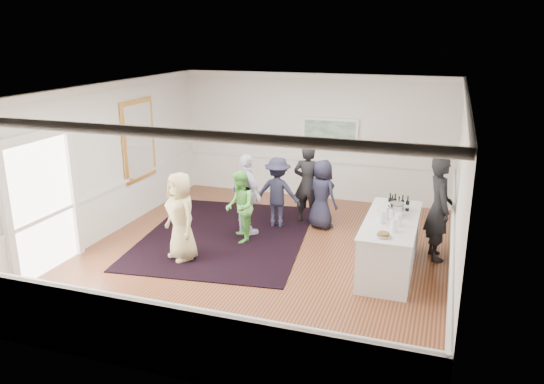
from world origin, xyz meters
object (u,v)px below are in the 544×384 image
(guest_dark_a, at_px, (278,192))
(guest_tan, at_px, (181,216))
(serving_table, at_px, (390,244))
(guest_dark_b, at_px, (308,184))
(guest_navy, at_px, (322,194))
(nut_bowl, at_px, (384,235))
(ice_bucket, at_px, (397,210))
(bartender, at_px, (439,208))
(guest_green, at_px, (240,207))
(guest_lilac, at_px, (247,195))

(guest_dark_a, bearing_deg, guest_tan, 61.24)
(serving_table, height_order, guest_tan, guest_tan)
(guest_dark_b, height_order, guest_navy, guest_dark_b)
(guest_dark_a, bearing_deg, guest_dark_b, -141.36)
(guest_tan, height_order, nut_bowl, guest_tan)
(guest_tan, xyz_separation_m, guest_navy, (2.12, 2.50, -0.09))
(ice_bucket, height_order, nut_bowl, ice_bucket)
(bartender, xyz_separation_m, guest_dark_a, (-3.41, 0.66, -0.22))
(guest_green, distance_m, nut_bowl, 3.36)
(bartender, relative_size, guest_tan, 1.17)
(guest_tan, height_order, guest_dark_b, guest_dark_b)
(guest_lilac, height_order, guest_dark_b, guest_dark_b)
(serving_table, bearing_deg, guest_tan, -168.56)
(guest_dark_b, height_order, ice_bucket, guest_dark_b)
(nut_bowl, bearing_deg, guest_lilac, 150.36)
(guest_navy, bearing_deg, ice_bucket, 169.14)
(serving_table, height_order, guest_navy, guest_navy)
(guest_lilac, relative_size, guest_navy, 1.14)
(serving_table, relative_size, guest_lilac, 1.38)
(guest_dark_a, height_order, guest_dark_b, guest_dark_b)
(guest_green, distance_m, guest_navy, 1.93)
(serving_table, xyz_separation_m, guest_navy, (-1.69, 1.73, 0.27))
(guest_navy, bearing_deg, nut_bowl, 152.35)
(guest_lilac, relative_size, ice_bucket, 6.77)
(bartender, bearing_deg, serving_table, 120.38)
(guest_navy, relative_size, ice_bucket, 5.91)
(serving_table, height_order, guest_dark_b, guest_dark_b)
(serving_table, xyz_separation_m, nut_bowl, (-0.03, -0.93, 0.53))
(bartender, height_order, guest_dark_a, bartender)
(serving_table, xyz_separation_m, guest_dark_b, (-2.07, 1.95, 0.41))
(guest_lilac, bearing_deg, guest_tan, 102.17)
(ice_bucket, xyz_separation_m, nut_bowl, (-0.09, -1.13, -0.08))
(guest_dark_a, height_order, nut_bowl, guest_dark_a)
(guest_dark_b, bearing_deg, nut_bowl, 125.97)
(guest_dark_a, bearing_deg, guest_lilac, 54.20)
(guest_dark_a, relative_size, guest_navy, 1.02)
(guest_green, bearing_deg, guest_tan, -56.16)
(guest_lilac, distance_m, guest_dark_a, 0.83)
(guest_tan, bearing_deg, ice_bucket, 47.42)
(guest_lilac, bearing_deg, guest_green, 126.66)
(nut_bowl, bearing_deg, guest_dark_a, 137.05)
(guest_green, xyz_separation_m, nut_bowl, (3.07, -1.34, 0.27))
(serving_table, bearing_deg, guest_green, 172.42)
(guest_lilac, relative_size, guest_dark_a, 1.12)
(serving_table, height_order, nut_bowl, nut_bowl)
(bartender, bearing_deg, guest_navy, 53.72)
(guest_dark_b, bearing_deg, guest_tan, 58.11)
(guest_green, bearing_deg, guest_lilac, 155.24)
(guest_tan, bearing_deg, guest_green, 92.21)
(serving_table, xyz_separation_m, guest_dark_a, (-2.63, 1.49, 0.29))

